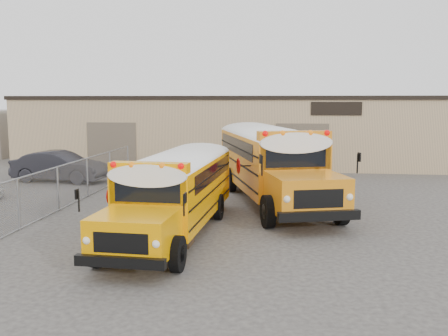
# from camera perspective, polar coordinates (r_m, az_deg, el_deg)

# --- Properties ---
(ground) EXTENTS (120.00, 120.00, 0.00)m
(ground) POSITION_cam_1_polar(r_m,az_deg,el_deg) (16.51, -3.60, -7.74)
(ground) COLOR #3B3836
(ground) RESTS_ON ground
(warehouse) EXTENTS (30.20, 10.20, 4.67)m
(warehouse) POSITION_cam_1_polar(r_m,az_deg,el_deg) (35.81, 2.21, 4.51)
(warehouse) COLOR tan
(warehouse) RESTS_ON ground
(chainlink_fence) EXTENTS (0.07, 18.07, 1.81)m
(chainlink_fence) POSITION_cam_1_polar(r_m,az_deg,el_deg) (20.96, -18.43, -2.27)
(chainlink_fence) COLOR gray
(chainlink_fence) RESTS_ON ground
(school_bus_left) EXTENTS (3.05, 9.44, 2.73)m
(school_bus_left) POSITION_cam_1_polar(r_m,az_deg,el_deg) (22.18, -1.66, 0.44)
(school_bus_left) COLOR #FFA000
(school_bus_left) RESTS_ON ground
(school_bus_right) EXTENTS (5.82, 11.66, 3.32)m
(school_bus_right) POSITION_cam_1_polar(r_m,az_deg,el_deg) (28.65, 1.87, 2.79)
(school_bus_right) COLOR orange
(school_bus_right) RESTS_ON ground
(tarp_bundle) EXTENTS (0.99, 0.99, 1.35)m
(tarp_bundle) POSITION_cam_1_polar(r_m,az_deg,el_deg) (15.38, -5.37, -6.25)
(tarp_bundle) COLOR black
(tarp_bundle) RESTS_ON ground
(car_dark) EXTENTS (5.20, 2.17, 1.67)m
(car_dark) POSITION_cam_1_polar(r_m,az_deg,el_deg) (28.49, -18.29, 0.17)
(car_dark) COLOR black
(car_dark) RESTS_ON ground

